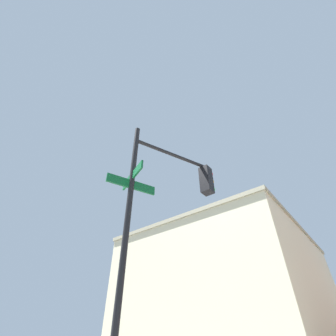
{
  "coord_description": "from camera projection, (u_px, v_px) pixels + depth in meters",
  "views": [
    {
      "loc": [
        -3.65,
        -10.04,
        1.5
      ],
      "look_at": [
        -6.49,
        -6.55,
        4.93
      ],
      "focal_mm": 25.27,
      "sensor_mm": 36.0,
      "label": 1
    }
  ],
  "objects": [
    {
      "name": "traffic_signal_near",
      "position": [
        170.0,
        200.0,
        5.37
      ],
      "size": [
        1.35,
        2.73,
        5.97
      ],
      "color": "black",
      "rests_on": "ground_plane"
    },
    {
      "name": "building_stucco",
      "position": [
        233.0,
        298.0,
        27.65
      ],
      "size": [
        19.14,
        22.24,
        12.36
      ],
      "color": "beige",
      "rests_on": "ground_plane"
    }
  ]
}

